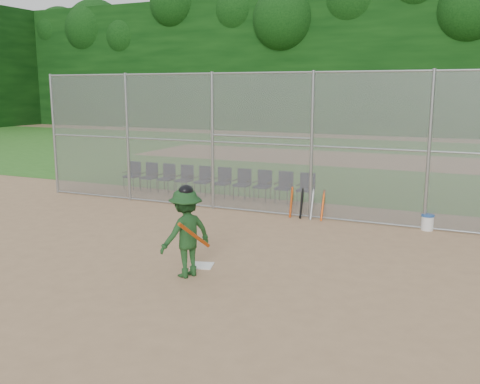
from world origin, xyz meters
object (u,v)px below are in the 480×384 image
at_px(chair_0, 132,176).
at_px(home_plate, 202,265).
at_px(batter_at_plate, 186,232).
at_px(water_cooler, 427,222).

bearing_deg(chair_0, home_plate, -45.75).
height_order(batter_at_plate, water_cooler, batter_at_plate).
height_order(home_plate, chair_0, chair_0).
bearing_deg(chair_0, water_cooler, -9.28).
height_order(home_plate, batter_at_plate, batter_at_plate).
bearing_deg(batter_at_plate, water_cooler, 54.42).
distance_m(batter_at_plate, water_cooler, 6.70).
bearing_deg(home_plate, chair_0, 134.25).
xyz_separation_m(home_plate, chair_0, (-6.30, 6.46, 0.47)).
distance_m(home_plate, water_cooler, 6.18).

